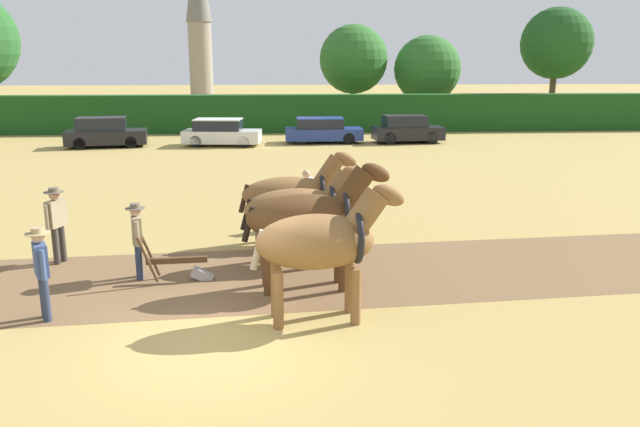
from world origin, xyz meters
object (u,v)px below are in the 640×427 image
(draft_horse_trail_left, at_px, (300,208))
(farmer_beside_team, at_px, (306,195))
(tree_left, at_px, (354,59))
(farmer_at_plow, at_px, (137,236))
(draft_horse_trail_right, at_px, (294,193))
(parked_car_center_left, at_px, (322,131))
(farmer_onlooker_right, at_px, (57,219))
(parked_car_center, at_px, (407,129))
(tree_center_left, at_px, (427,69))
(farmer_onlooker_left, at_px, (41,267))
(draft_horse_lead_left, at_px, (321,241))
(church_spire, at_px, (199,9))
(parked_car_far_left, at_px, (105,133))
(plow, at_px, (183,266))
(parked_car_left, at_px, (221,133))
(tree_center, at_px, (556,44))
(draft_horse_lead_right, at_px, (310,217))

(draft_horse_trail_left, xyz_separation_m, farmer_beside_team, (0.29, 3.12, -0.35))
(tree_left, height_order, farmer_at_plow, tree_left)
(draft_horse_trail_right, height_order, parked_car_center_left, draft_horse_trail_right)
(farmer_onlooker_right, xyz_separation_m, parked_car_center, (12.28, 20.91, -0.28))
(tree_center_left, bearing_deg, farmer_beside_team, -109.42)
(farmer_onlooker_left, distance_m, parked_car_center, 26.75)
(draft_horse_trail_right, bearing_deg, parked_car_center, 66.42)
(draft_horse_lead_left, bearing_deg, farmer_at_plow, 142.17)
(farmer_onlooker_right, bearing_deg, draft_horse_trail_left, 16.76)
(farmer_at_plow, height_order, parked_car_center, farmer_at_plow)
(church_spire, distance_m, draft_horse_trail_right, 67.71)
(farmer_onlooker_right, bearing_deg, farmer_onlooker_left, -54.50)
(parked_car_far_left, bearing_deg, plow, -80.71)
(farmer_beside_team, xyz_separation_m, parked_car_center_left, (1.83, 18.49, -0.24))
(plow, distance_m, farmer_onlooker_right, 3.34)
(farmer_onlooker_right, height_order, parked_car_far_left, farmer_onlooker_right)
(draft_horse_lead_left, relative_size, parked_car_center, 0.69)
(plow, relative_size, parked_car_left, 0.35)
(draft_horse_trail_left, bearing_deg, parked_car_left, 95.30)
(parked_car_left, bearing_deg, farmer_onlooker_right, -89.75)
(tree_center, distance_m, parked_car_center, 16.31)
(tree_left, xyz_separation_m, draft_horse_lead_left, (-4.95, -35.63, -3.19))
(draft_horse_lead_right, bearing_deg, draft_horse_trail_right, 89.95)
(tree_left, xyz_separation_m, parked_car_far_left, (-14.77, -11.79, -3.86))
(draft_horse_trail_left, bearing_deg, farmer_at_plow, -171.73)
(farmer_at_plow, xyz_separation_m, farmer_beside_team, (3.70, 3.87, -0.01))
(tree_left, height_order, tree_center_left, tree_left)
(farmer_beside_team, xyz_separation_m, farmer_onlooker_right, (-5.70, -2.68, 0.10))
(tree_center_left, distance_m, church_spire, 41.74)
(farmer_at_plow, xyz_separation_m, farmer_onlooker_right, (-2.01, 1.19, 0.09))
(church_spire, height_order, parked_car_center, church_spire)
(tree_center_left, relative_size, plow, 4.19)
(parked_car_center_left, bearing_deg, draft_horse_lead_left, -94.26)
(parked_car_far_left, bearing_deg, draft_horse_trail_right, -72.48)
(draft_horse_trail_left, relative_size, farmer_onlooker_left, 1.73)
(parked_car_center_left, bearing_deg, draft_horse_lead_right, -94.82)
(church_spire, bearing_deg, draft_horse_lead_right, -81.95)
(church_spire, bearing_deg, farmer_at_plow, -84.76)
(draft_horse_lead_right, height_order, plow, draft_horse_lead_right)
(farmer_at_plow, distance_m, farmer_beside_team, 5.35)
(tree_center_left, xyz_separation_m, parked_car_center, (-3.63, -10.71, -3.19))
(tree_center_left, bearing_deg, draft_horse_trail_right, -109.17)
(tree_left, xyz_separation_m, farmer_onlooker_left, (-9.77, -35.27, -3.64))
(tree_center_left, relative_size, parked_car_center_left, 1.47)
(tree_center_left, distance_m, farmer_beside_team, 30.84)
(draft_horse_lead_left, bearing_deg, draft_horse_trail_right, 89.84)
(tree_left, xyz_separation_m, draft_horse_trail_left, (-5.18, -32.45, -3.34))
(farmer_beside_team, bearing_deg, parked_car_center, 107.89)
(parked_car_far_left, relative_size, parked_car_left, 1.02)
(tree_center, xyz_separation_m, draft_horse_trail_left, (-19.30, -30.68, -4.42))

